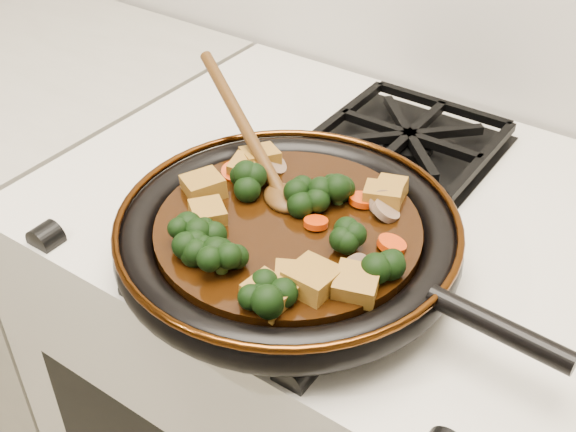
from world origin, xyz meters
The scene contains 33 objects.
stove centered at (0.00, 1.69, 0.45)m, with size 0.76×0.60×0.90m, color beige.
burner_grate_front centered at (0.00, 1.55, 0.91)m, with size 0.23×0.23×0.03m, color black, non-canonical shape.
burner_grate_back centered at (0.00, 1.83, 0.91)m, with size 0.23×0.23×0.03m, color black, non-canonical shape.
skillet centered at (0.01, 1.54, 0.94)m, with size 0.50×0.37×0.05m.
braising_sauce centered at (0.00, 1.54, 0.95)m, with size 0.29×0.29×0.02m, color black.
tofu_cube_0 centered at (0.07, 1.63, 0.97)m, with size 0.04×0.04×0.02m, color olive.
tofu_cube_1 centered at (-0.11, 1.53, 0.97)m, with size 0.04×0.04×0.02m, color olive.
tofu_cube_2 centered at (0.12, 1.49, 0.97)m, with size 0.04×0.04×0.02m, color olive.
tofu_cube_3 centered at (0.06, 1.43, 0.97)m, with size 0.04×0.04×0.02m, color olive.
tofu_cube_4 centered at (-0.07, 1.49, 0.97)m, with size 0.04×0.04×0.02m, color olive.
tofu_cube_5 centered at (0.06, 1.46, 0.97)m, with size 0.04×0.03×0.02m, color olive.
tofu_cube_6 centered at (-0.09, 1.61, 0.97)m, with size 0.04×0.04×0.02m, color olive.
tofu_cube_7 centered at (-0.09, 1.59, 0.97)m, with size 0.04×0.03×0.02m, color olive.
tofu_cube_8 centered at (0.07, 1.64, 0.97)m, with size 0.04×0.03×0.02m, color olive.
tofu_cube_9 centered at (0.08, 1.47, 0.97)m, with size 0.04×0.05×0.02m, color olive.
broccoli_floret_0 centered at (-0.04, 1.43, 0.97)m, with size 0.06×0.06×0.05m, color black, non-canonical shape.
broccoli_floret_1 centered at (-0.05, 1.46, 0.97)m, with size 0.06×0.06×0.05m, color black, non-canonical shape.
broccoli_floret_2 centered at (0.03, 1.60, 0.97)m, with size 0.06×0.06×0.05m, color black, non-canonical shape.
broccoli_floret_3 centered at (0.08, 1.53, 0.97)m, with size 0.06×0.06×0.06m, color black, non-canonical shape.
broccoli_floret_4 centered at (0.05, 1.43, 0.97)m, with size 0.06×0.06×0.05m, color black, non-canonical shape.
broccoli_floret_5 centered at (-0.07, 1.56, 0.97)m, with size 0.06×0.06×0.05m, color black, non-canonical shape.
broccoli_floret_6 centered at (0.00, 1.57, 0.97)m, with size 0.06×0.06×0.05m, color black, non-canonical shape.
broccoli_floret_7 centered at (-0.01, 1.44, 0.97)m, with size 0.06×0.06×0.06m, color black, non-canonical shape.
broccoli_floret_8 centered at (0.12, 1.52, 0.97)m, with size 0.06×0.06×0.05m, color black, non-canonical shape.
carrot_coin_0 centered at (0.05, 1.61, 0.96)m, with size 0.03×0.03×0.01m, color red.
carrot_coin_1 centered at (0.11, 1.57, 0.96)m, with size 0.03×0.03×0.01m, color red.
carrot_coin_2 centered at (-0.10, 1.58, 0.96)m, with size 0.03×0.03×0.01m, color red.
carrot_coin_3 centered at (0.03, 1.55, 0.96)m, with size 0.03×0.03×0.01m, color red.
mushroom_slice_0 centered at (0.11, 1.51, 0.97)m, with size 0.03×0.03×0.01m, color brown.
mushroom_slice_1 centered at (0.08, 1.61, 0.97)m, with size 0.03×0.03×0.01m, color brown.
mushroom_slice_2 centered at (0.07, 1.62, 0.97)m, with size 0.03×0.03×0.01m, color brown.
mushroom_slice_3 centered at (-0.07, 1.61, 0.97)m, with size 0.03×0.03×0.01m, color brown.
wooden_spoon centered at (-0.09, 1.60, 0.98)m, with size 0.15×0.10×0.25m.
Camera 1 is at (0.35, 1.04, 1.43)m, focal length 45.00 mm.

